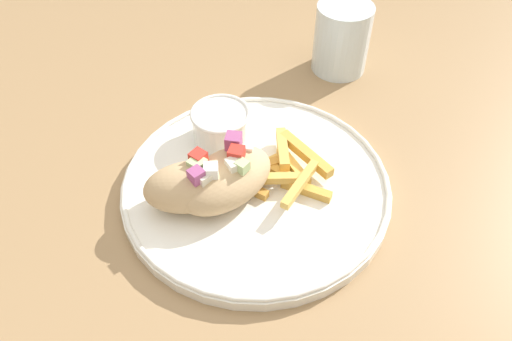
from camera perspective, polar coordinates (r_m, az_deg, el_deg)
The scene contains 7 objects.
table at distance 0.66m, azimuth 1.83°, elevation -4.42°, with size 1.27×1.27×0.75m.
plate at distance 0.57m, azimuth 0.00°, elevation -1.66°, with size 0.31×0.31×0.02m.
pita_sandwich_near at distance 0.54m, azimuth -3.44°, elevation -0.93°, with size 0.12×0.08×0.06m.
pita_sandwich_far at distance 0.54m, azimuth -7.24°, elevation -1.74°, with size 0.12×0.10×0.06m.
fries_pile at distance 0.57m, azimuth 2.79°, elevation 0.10°, with size 0.11×0.12×0.02m.
sauce_ramekin at distance 0.61m, azimuth -4.02°, elevation 5.39°, with size 0.07×0.07×0.04m.
water_glass at distance 0.75m, azimuth 9.73°, elevation 14.35°, with size 0.08×0.08×0.10m.
Camera 1 is at (-0.27, -0.32, 1.19)m, focal length 35.00 mm.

